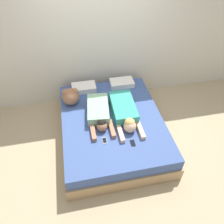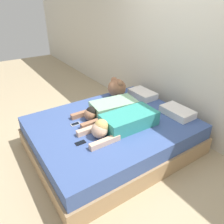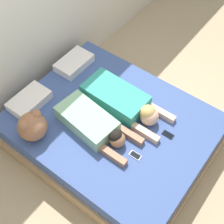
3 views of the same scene
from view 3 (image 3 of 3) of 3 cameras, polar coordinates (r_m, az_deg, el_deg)
name	(u,v)px [view 3 (image 3 of 3)]	position (r m, az deg, el deg)	size (l,w,h in m)	color
ground_plane	(112,142)	(3.87, 0.00, -5.46)	(12.00, 12.00, 0.00)	tan
wall_back	(17,15)	(3.56, -17.01, 16.62)	(12.00, 0.06, 2.60)	beige
bed	(112,132)	(3.67, 0.00, -3.61)	(1.78, 2.21, 0.46)	tan
pillow_head_left	(29,101)	(3.70, -14.87, 2.01)	(0.47, 0.29, 0.11)	white
pillow_head_right	(74,63)	(4.03, -6.95, 8.91)	(0.47, 0.29, 0.11)	white
person_left	(93,124)	(3.35, -3.45, -2.21)	(0.44, 0.99, 0.20)	#8CBF99
person_right	(123,101)	(3.52, 2.08, 1.94)	(0.41, 1.07, 0.24)	teal
cell_phone_left	(135,155)	(3.24, 4.27, -7.92)	(0.07, 0.12, 0.01)	silver
cell_phone_right	(168,135)	(3.42, 10.18, -4.09)	(0.07, 0.12, 0.01)	black
plush_toy	(32,126)	(3.34, -14.39, -2.50)	(0.31, 0.31, 0.33)	#996647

